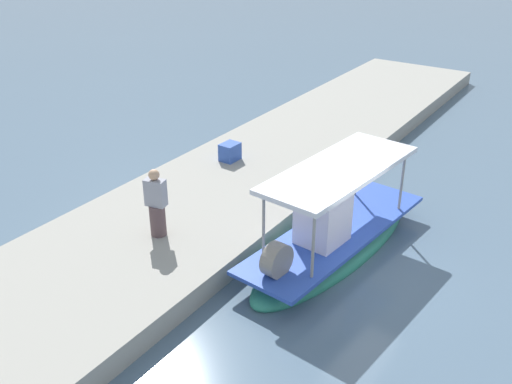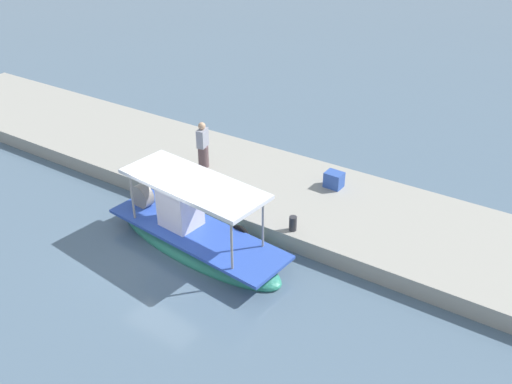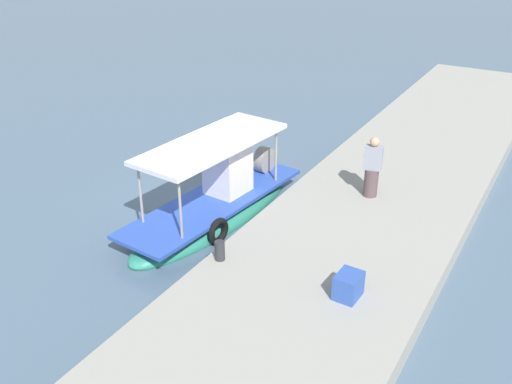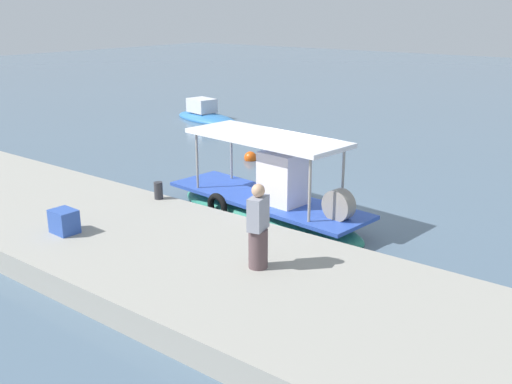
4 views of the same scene
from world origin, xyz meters
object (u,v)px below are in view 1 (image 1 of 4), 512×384
(main_fishing_boat, at_px, (333,238))
(fisherman_near_bollard, at_px, (157,206))
(mooring_bollard, at_px, (319,174))
(cargo_crate, at_px, (230,152))

(main_fishing_boat, distance_m, fisherman_near_bollard, 4.46)
(fisherman_near_bollard, height_order, mooring_bollard, fisherman_near_bollard)
(fisherman_near_bollard, bearing_deg, cargo_crate, -165.16)
(fisherman_near_bollard, height_order, cargo_crate, fisherman_near_bollard)
(fisherman_near_bollard, distance_m, mooring_bollard, 5.30)
(main_fishing_boat, height_order, fisherman_near_bollard, main_fishing_boat)
(main_fishing_boat, bearing_deg, cargo_crate, -115.61)
(main_fishing_boat, relative_size, fisherman_near_bollard, 3.70)
(main_fishing_boat, height_order, cargo_crate, main_fishing_boat)
(cargo_crate, bearing_deg, fisherman_near_bollard, 14.84)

